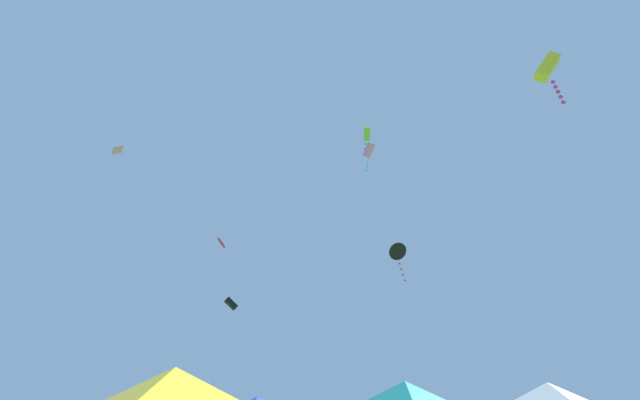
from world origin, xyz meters
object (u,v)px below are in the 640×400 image
(canopy_tent_teal, at_px, (406,399))
(kite_black_box, at_px, (231,304))
(kite_yellow_box, at_px, (548,69))
(kite_red_delta, at_px, (222,242))
(kite_pink_diamond, at_px, (117,150))
(kite_lime_box, at_px, (367,134))
(canopy_tent_yellow, at_px, (173,386))
(kite_black_delta, at_px, (398,252))
(kite_pink_box, at_px, (369,151))
(canopy_tent_white, at_px, (551,399))

(canopy_tent_teal, bearing_deg, kite_black_box, 116.96)
(kite_yellow_box, xyz_separation_m, kite_red_delta, (-20.69, 19.94, -0.32))
(kite_pink_diamond, height_order, kite_lime_box, kite_lime_box)
(kite_yellow_box, bearing_deg, kite_lime_box, 130.71)
(canopy_tent_yellow, relative_size, kite_pink_diamond, 4.53)
(kite_pink_diamond, distance_m, kite_black_delta, 22.51)
(kite_yellow_box, height_order, kite_pink_box, kite_pink_box)
(canopy_tent_white, bearing_deg, kite_pink_box, 115.37)
(canopy_tent_yellow, bearing_deg, kite_yellow_box, 8.55)
(canopy_tent_white, distance_m, kite_lime_box, 20.71)
(canopy_tent_teal, distance_m, kite_red_delta, 29.78)
(canopy_tent_yellow, bearing_deg, kite_pink_box, 55.44)
(kite_black_delta, bearing_deg, kite_yellow_box, -73.90)
(canopy_tent_teal, height_order, kite_black_delta, kite_black_delta)
(canopy_tent_teal, xyz_separation_m, kite_lime_box, (0.39, 12.54, 17.54))
(canopy_tent_white, xyz_separation_m, kite_pink_box, (-4.24, 8.94, 15.09))
(canopy_tent_yellow, distance_m, canopy_tent_teal, 6.70)
(canopy_tent_yellow, distance_m, kite_pink_box, 19.18)
(kite_pink_box, bearing_deg, canopy_tent_yellow, -124.56)
(canopy_tent_white, bearing_deg, kite_black_delta, 94.51)
(kite_black_box, bearing_deg, canopy_tent_teal, -63.04)
(canopy_tent_yellow, bearing_deg, kite_lime_box, 58.66)
(canopy_tent_yellow, bearing_deg, kite_black_delta, 64.88)
(canopy_tent_teal, relative_size, kite_black_box, 2.65)
(canopy_tent_white, relative_size, kite_yellow_box, 0.92)
(canopy_tent_teal, xyz_separation_m, kite_black_box, (-10.08, 19.81, 7.53))
(kite_yellow_box, distance_m, kite_red_delta, 28.73)
(canopy_tent_yellow, height_order, kite_yellow_box, kite_yellow_box)
(canopy_tent_teal, distance_m, kite_black_delta, 24.97)
(kite_lime_box, relative_size, kite_black_box, 2.03)
(canopy_tent_teal, relative_size, kite_black_delta, 0.91)
(canopy_tent_white, relative_size, kite_pink_diamond, 4.02)
(kite_yellow_box, bearing_deg, kite_black_delta, 106.10)
(canopy_tent_white, relative_size, kite_black_box, 2.76)
(canopy_tent_yellow, relative_size, kite_yellow_box, 1.03)
(canopy_tent_yellow, xyz_separation_m, kite_black_delta, (9.65, 20.58, 11.67))
(kite_yellow_box, bearing_deg, kite_pink_diamond, 163.45)
(canopy_tent_white, bearing_deg, kite_yellow_box, 16.41)
(kite_pink_box, bearing_deg, kite_red_delta, 136.35)
(kite_pink_diamond, bearing_deg, canopy_tent_white, -21.99)
(canopy_tent_teal, xyz_separation_m, kite_yellow_box, (8.34, 3.30, 14.27))
(canopy_tent_teal, height_order, kite_pink_diamond, kite_pink_diamond)
(kite_yellow_box, distance_m, kite_pink_box, 11.23)
(kite_yellow_box, relative_size, kite_black_delta, 1.03)
(canopy_tent_white, xyz_separation_m, kite_lime_box, (-4.19, 10.35, 17.44))
(kite_pink_diamond, xyz_separation_m, kite_lime_box, (16.67, 1.92, 2.00))
(canopy_tent_yellow, relative_size, kite_red_delta, 2.45)
(canopy_tent_teal, relative_size, kite_pink_diamond, 3.86)
(kite_pink_diamond, xyz_separation_m, kite_yellow_box, (24.62, -7.32, -1.27))
(kite_black_delta, bearing_deg, kite_lime_box, -106.28)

